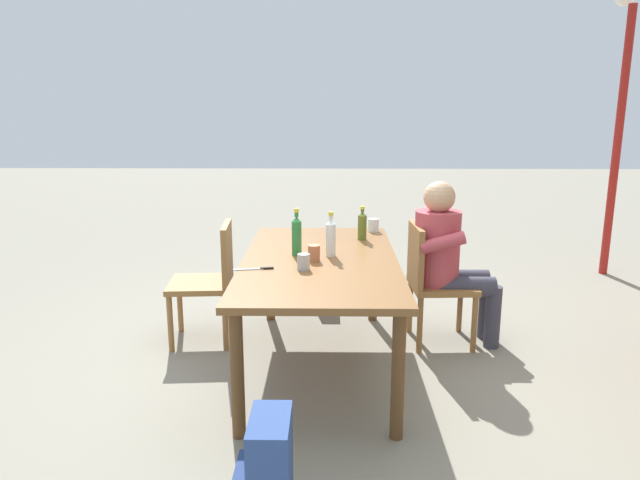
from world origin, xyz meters
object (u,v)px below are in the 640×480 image
Objects in this scene: dining_table at (320,270)px; backpack_by_near_side at (268,470)px; person_in_white_shirt at (448,255)px; bottle_olive at (362,225)px; chair_far_left at (431,278)px; bottle_green at (297,235)px; table_knife at (257,269)px; backpack_by_far_side at (319,276)px; cup_glass at (373,225)px; cup_terracotta at (314,253)px; lamp_post at (625,72)px; chair_near_left at (211,276)px; bottle_clear at (331,237)px; cup_steel at (304,262)px.

dining_table reaches higher than backpack_by_near_side.
person_in_white_shirt reaches higher than bottle_olive.
chair_far_left is 1.07m from bottle_green.
table_knife is at bearing -32.85° from bottle_green.
dining_table is 1.43m from backpack_by_far_side.
cup_glass reaches higher than backpack_by_near_side.
bottle_green reaches higher than table_knife.
cup_glass is at bearing -134.96° from chair_far_left.
backpack_by_far_side is (-0.82, -0.33, -0.63)m from bottle_olive.
bottle_green is 3.04× the size of cup_terracotta.
backpack_by_near_side is 5.11m from lamp_post.
dining_table is 3.86m from lamp_post.
bottle_green reaches higher than chair_far_left.
chair_near_left reaches higher than table_knife.
backpack_by_far_side is at bearing -141.80° from cup_glass.
cup_terracotta is (0.48, -0.83, 0.30)m from chair_far_left.
bottle_clear is at bearing 139.36° from cup_terracotta.
cup_steel is (0.34, 0.06, -0.09)m from bottle_green.
bottle_green reaches higher than bottle_clear.
chair_far_left is at bearing 76.69° from bottle_olive.
cup_glass reaches higher than cup_steel.
bottle_green is 0.11× the size of lamp_post.
cup_terracotta is at bearing 163.65° from cup_steel.
table_knife is (1.07, -0.77, -0.05)m from cup_glass.
table_knife reaches higher than backpack_by_far_side.
bottle_olive is 1.08m from backpack_by_far_side.
bottle_olive is at bearing 139.95° from table_knife.
chair_near_left is 0.82m from bottle_green.
person_in_white_shirt is 4.06× the size of bottle_clear.
cup_steel is (0.26, -0.09, 0.13)m from dining_table.
dining_table is at bearing 159.97° from cup_steel.
cup_steel is (0.79, -0.39, -0.06)m from bottle_olive.
cup_glass is (-0.39, -0.50, 0.13)m from person_in_white_shirt.
bottle_olive is (-0.11, -0.60, 0.19)m from person_in_white_shirt.
dining_table is 7.68× the size of bottle_olive.
chair_near_left is at bearing -90.20° from person_in_white_shirt.
bottle_clear is 0.56m from table_knife.
cup_terracotta is 0.42× the size of table_knife.
cup_glass is (-0.27, 0.10, -0.06)m from bottle_olive.
bottle_olive reaches higher than cup_terracotta.
backpack_by_near_side reaches higher than backpack_by_far_side.
bottle_olive is at bearing 166.24° from backpack_by_near_side.
backpack_by_near_side is at bearing -6.40° from cup_terracotta.
bottle_green is 1.26× the size of bottle_olive.
backpack_by_far_side is (-1.27, 0.12, -0.66)m from bottle_green.
bottle_green is 0.35m from cup_steel.
person_in_white_shirt reaches higher than chair_near_left.
chair_near_left reaches higher than cup_steel.
bottle_olive is at bearing 95.64° from chair_near_left.
table_knife is at bearing -53.93° from bottle_clear.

